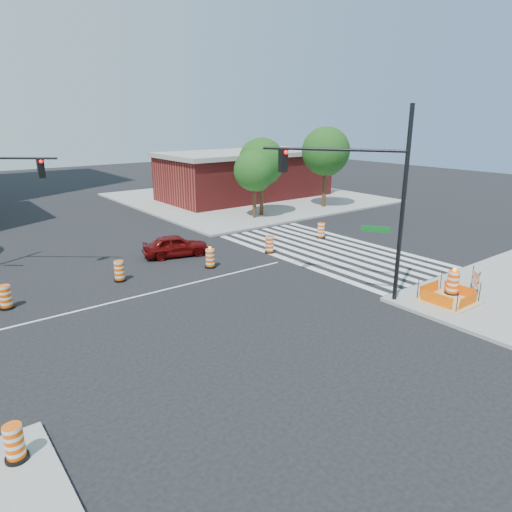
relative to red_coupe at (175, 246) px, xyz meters
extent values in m
plane|color=black|center=(-3.09, -4.55, -0.64)|extent=(120.00, 120.00, 0.00)
cube|color=gray|center=(14.91, 13.45, -0.56)|extent=(22.00, 22.00, 0.15)
cube|color=silver|center=(4.71, -4.55, -0.63)|extent=(0.45, 13.50, 0.01)
cube|color=silver|center=(5.61, -4.55, -0.63)|extent=(0.45, 13.50, 0.01)
cube|color=silver|center=(6.51, -4.55, -0.63)|extent=(0.45, 13.50, 0.01)
cube|color=silver|center=(7.41, -4.55, -0.63)|extent=(0.45, 13.50, 0.01)
cube|color=silver|center=(8.31, -4.55, -0.63)|extent=(0.45, 13.50, 0.01)
cube|color=silver|center=(9.21, -4.55, -0.63)|extent=(0.45, 13.50, 0.01)
cube|color=silver|center=(10.11, -4.55, -0.63)|extent=(0.45, 13.50, 0.01)
cube|color=silver|center=(11.01, -4.55, -0.63)|extent=(0.45, 13.50, 0.01)
cube|color=silver|center=(-3.09, -4.55, -0.63)|extent=(14.00, 0.12, 0.01)
cube|color=tan|center=(5.91, -13.55, -0.46)|extent=(2.20, 2.20, 0.05)
cube|color=#FF5E05|center=(5.91, -14.45, -0.21)|extent=(1.44, 0.02, 0.55)
cube|color=#FF5E05|center=(5.91, -12.65, -0.21)|extent=(1.44, 0.02, 0.55)
cube|color=#FF5E05|center=(5.01, -13.55, -0.21)|extent=(0.02, 1.44, 0.55)
cube|color=#FF5E05|center=(6.81, -13.55, -0.21)|extent=(0.02, 1.44, 0.55)
cylinder|color=black|center=(5.01, -14.45, -0.04)|extent=(0.04, 0.04, 0.90)
cylinder|color=black|center=(6.81, -14.45, -0.04)|extent=(0.04, 0.04, 0.90)
cylinder|color=black|center=(5.01, -12.65, -0.04)|extent=(0.04, 0.04, 0.90)
cylinder|color=black|center=(6.81, -12.65, -0.04)|extent=(0.04, 0.04, 0.90)
cube|color=maroon|center=(14.91, 13.45, 1.46)|extent=(16.00, 8.00, 4.20)
cube|color=gray|center=(14.91, 13.45, 3.76)|extent=(16.50, 8.50, 0.40)
imported|color=#570807|center=(0.00, 0.00, 0.00)|extent=(3.99, 2.39, 1.27)
cylinder|color=black|center=(4.27, -12.01, 3.58)|extent=(0.18, 0.18, 8.13)
cylinder|color=black|center=(2.66, -9.42, 5.81)|extent=(3.32, 5.24, 0.12)
cube|color=black|center=(1.54, -7.61, 5.30)|extent=(0.33, 0.28, 1.02)
sphere|color=#FF0C0C|center=(1.54, -7.79, 5.66)|extent=(0.18, 0.18, 0.18)
cube|color=#0C591E|center=(3.74, -11.14, 2.56)|extent=(0.68, 1.06, 0.25)
cube|color=black|center=(-6.54, 0.59, 4.80)|extent=(0.30, 0.26, 0.93)
sphere|color=#FF0C0C|center=(-6.54, 0.41, 5.12)|extent=(0.17, 0.17, 0.17)
cylinder|color=black|center=(6.75, -13.25, -0.43)|extent=(0.64, 0.64, 0.11)
cylinder|color=#FC5605|center=(6.75, -13.25, 0.10)|extent=(0.51, 0.51, 1.01)
sphere|color=#FF990C|center=(6.75, -13.25, 0.68)|extent=(0.17, 0.17, 0.17)
cylinder|color=black|center=(-10.85, -12.68, -0.44)|extent=(0.53, 0.53, 0.09)
cylinder|color=#FC5605|center=(-10.85, -12.68, 0.00)|extent=(0.42, 0.42, 0.84)
cube|color=#FC5605|center=(7.90, -13.67, 0.28)|extent=(0.68, 0.69, 0.31)
cube|color=#FC5605|center=(7.90, -13.67, -0.07)|extent=(0.68, 0.69, 0.24)
cylinder|color=black|center=(7.61, -13.97, 0.06)|extent=(0.04, 0.04, 1.09)
cylinder|color=black|center=(8.19, -13.38, 0.06)|extent=(0.04, 0.04, 1.09)
cylinder|color=#382314|center=(9.71, 5.18, 1.07)|extent=(0.28, 0.28, 3.41)
sphere|color=#1B4914|center=(9.71, 5.18, 3.20)|extent=(3.19, 3.19, 3.19)
sphere|color=#1B4914|center=(10.15, 5.44, 2.67)|extent=(2.34, 2.34, 2.34)
sphere|color=#1B4914|center=(9.36, 5.00, 2.88)|extent=(2.13, 2.13, 2.13)
cylinder|color=#382314|center=(10.78, 5.64, 1.33)|extent=(0.31, 0.31, 3.93)
sphere|color=#1B4914|center=(10.78, 5.64, 3.78)|extent=(3.68, 3.68, 3.68)
sphere|color=#1B4914|center=(11.27, 5.94, 3.17)|extent=(2.70, 2.70, 2.70)
sphere|color=#1B4914|center=(10.39, 5.45, 3.41)|extent=(2.45, 2.45, 2.45)
cylinder|color=#382314|center=(17.41, 5.14, 1.57)|extent=(0.34, 0.34, 4.41)
sphere|color=#1B4914|center=(17.41, 5.14, 4.32)|extent=(4.13, 4.13, 4.13)
sphere|color=#1B4914|center=(17.94, 5.46, 3.63)|extent=(3.03, 3.03, 3.03)
sphere|color=#1B4914|center=(16.97, 4.92, 3.91)|extent=(2.75, 2.75, 2.75)
cylinder|color=black|center=(-9.29, -2.44, -0.59)|extent=(0.60, 0.60, 0.10)
cylinder|color=#FC5605|center=(-9.29, -2.44, -0.09)|extent=(0.48, 0.48, 0.95)
cylinder|color=black|center=(-4.20, -2.09, -0.59)|extent=(0.60, 0.60, 0.10)
cylinder|color=#FC5605|center=(-4.20, -2.09, -0.09)|extent=(0.48, 0.48, 0.95)
cylinder|color=black|center=(0.47, -3.01, -0.59)|extent=(0.60, 0.60, 0.10)
cylinder|color=#FC5605|center=(0.47, -3.01, -0.09)|extent=(0.48, 0.48, 0.95)
sphere|color=#FF990C|center=(0.47, -3.01, 0.46)|extent=(0.16, 0.16, 0.16)
cylinder|color=black|center=(4.75, -2.81, -0.59)|extent=(0.60, 0.60, 0.10)
cylinder|color=#FC5605|center=(4.75, -2.81, -0.09)|extent=(0.48, 0.48, 0.95)
cylinder|color=black|center=(9.66, -2.21, -0.59)|extent=(0.60, 0.60, 0.10)
cylinder|color=#FC5605|center=(9.66, -2.21, -0.09)|extent=(0.48, 0.48, 0.95)
camera|label=1|loc=(-11.79, -22.98, 7.11)|focal=32.00mm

